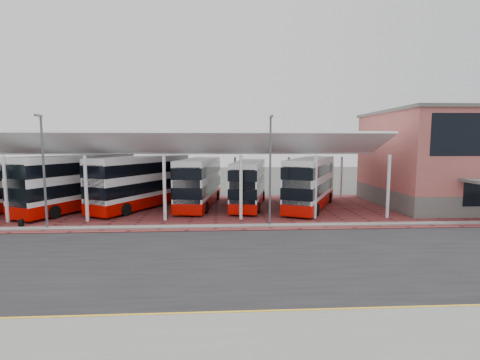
{
  "coord_description": "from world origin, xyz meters",
  "views": [
    {
      "loc": [
        -1.63,
        -18.73,
        6.12
      ],
      "look_at": [
        -0.04,
        9.07,
        3.17
      ],
      "focal_mm": 26.0,
      "sensor_mm": 36.0,
      "label": 1
    }
  ],
  "objects": [
    {
      "name": "bus_5",
      "position": [
        6.85,
        13.26,
        2.38
      ],
      "size": [
        7.35,
        11.33,
        4.67
      ],
      "rotation": [
        0.0,
        0.0,
        -0.46
      ],
      "color": "white",
      "rests_on": "forecourt"
    },
    {
      "name": "ground",
      "position": [
        0.0,
        0.0,
        0.0
      ],
      "size": [
        140.0,
        140.0,
        0.0
      ],
      "primitive_type": "plane",
      "color": "#474A45"
    },
    {
      "name": "bus_2",
      "position": [
        -8.97,
        14.29,
        2.46
      ],
      "size": [
        7.9,
        11.64,
        4.84
      ],
      "rotation": [
        0.0,
        0.0,
        -0.49
      ],
      "color": "white",
      "rests_on": "forecourt"
    },
    {
      "name": "bus_1",
      "position": [
        -14.57,
        13.59,
        2.53
      ],
      "size": [
        7.75,
        12.09,
        4.98
      ],
      "rotation": [
        0.0,
        0.0,
        -0.45
      ],
      "color": "white",
      "rests_on": "forecourt"
    },
    {
      "name": "yellow_line_near",
      "position": [
        0.0,
        -7.0,
        0.03
      ],
      "size": [
        120.0,
        0.12,
        0.01
      ],
      "primitive_type": "cube",
      "color": "yellow",
      "rests_on": "road"
    },
    {
      "name": "forecourt",
      "position": [
        2.0,
        13.0,
        0.03
      ],
      "size": [
        72.0,
        16.0,
        0.06
      ],
      "primitive_type": "cube",
      "color": "brown",
      "rests_on": "ground"
    },
    {
      "name": "yellow_line_far",
      "position": [
        0.0,
        -6.7,
        0.03
      ],
      "size": [
        120.0,
        0.12,
        0.01
      ],
      "primitive_type": "cube",
      "color": "yellow",
      "rests_on": "road"
    },
    {
      "name": "canopy",
      "position": [
        -6.0,
        13.94,
        5.8
      ],
      "size": [
        37.0,
        11.63,
        7.07
      ],
      "color": "white",
      "rests_on": "ground"
    },
    {
      "name": "bus_0",
      "position": [
        -21.04,
        12.94,
        2.2
      ],
      "size": [
        4.29,
        10.7,
        4.3
      ],
      "rotation": [
        0.0,
        0.0,
        -0.19
      ],
      "color": "white",
      "rests_on": "forecourt"
    },
    {
      "name": "bus_4",
      "position": [
        1.12,
        14.46,
        2.22
      ],
      "size": [
        4.34,
        10.82,
        4.35
      ],
      "rotation": [
        0.0,
        0.0,
        -0.19
      ],
      "color": "white",
      "rests_on": "forecourt"
    },
    {
      "name": "lamp_west",
      "position": [
        -14.0,
        6.27,
        4.36
      ],
      "size": [
        0.16,
        0.9,
        8.07
      ],
      "color": "#55575C",
      "rests_on": "ground"
    },
    {
      "name": "bus_3",
      "position": [
        -3.65,
        14.8,
        2.34
      ],
      "size": [
        4.02,
        11.37,
        4.58
      ],
      "rotation": [
        0.0,
        0.0,
        -0.13
      ],
      "color": "white",
      "rests_on": "forecourt"
    },
    {
      "name": "suitcase",
      "position": [
        -16.22,
        7.04,
        0.33
      ],
      "size": [
        0.31,
        0.22,
        0.53
      ],
      "primitive_type": "cube",
      "color": "black",
      "rests_on": "forecourt"
    },
    {
      "name": "lamp_east",
      "position": [
        2.0,
        6.27,
        4.36
      ],
      "size": [
        0.16,
        0.9,
        8.07
      ],
      "color": "#55575C",
      "rests_on": "ground"
    },
    {
      "name": "road",
      "position": [
        0.0,
        -1.0,
        0.01
      ],
      "size": [
        120.0,
        14.0,
        0.02
      ],
      "primitive_type": "cube",
      "color": "black",
      "rests_on": "ground"
    },
    {
      "name": "north_kerb",
      "position": [
        0.0,
        6.2,
        0.07
      ],
      "size": [
        120.0,
        0.8,
        0.14
      ],
      "primitive_type": "cube",
      "color": "slate",
      "rests_on": "ground"
    },
    {
      "name": "terminal",
      "position": [
        23.0,
        13.92,
        4.66
      ],
      "size": [
        18.4,
        14.4,
        9.25
      ],
      "color": "#5F5C59",
      "rests_on": "ground"
    },
    {
      "name": "sidewalk",
      "position": [
        0.0,
        -9.0,
        0.07
      ],
      "size": [
        120.0,
        4.0,
        0.14
      ],
      "primitive_type": "cube",
      "color": "slate",
      "rests_on": "ground"
    }
  ]
}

